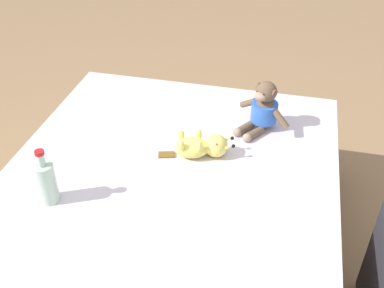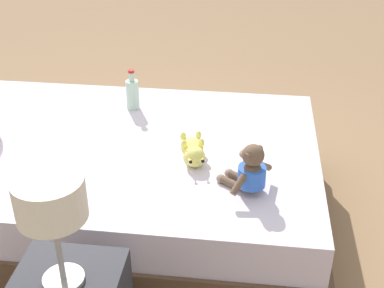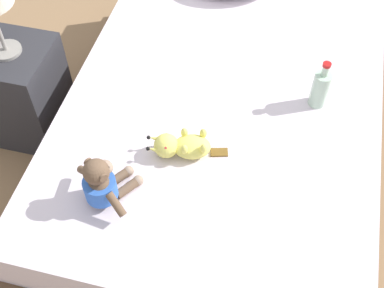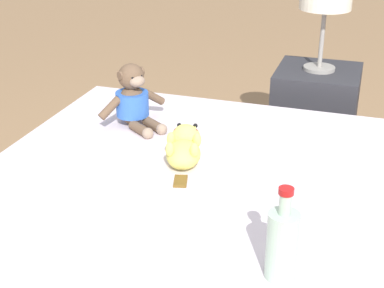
{
  "view_description": "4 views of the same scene",
  "coord_description": "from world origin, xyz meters",
  "px_view_note": "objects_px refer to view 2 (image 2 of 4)",
  "views": [
    {
      "loc": [
        -0.42,
        1.15,
        1.69
      ],
      "look_at": [
        -0.06,
        -0.38,
        0.53
      ],
      "focal_mm": 42.99,
      "sensor_mm": 36.0,
      "label": 1
    },
    {
      "loc": [
        -2.23,
        -0.65,
        1.82
      ],
      "look_at": [
        -0.06,
        -0.38,
        0.53
      ],
      "focal_mm": 49.02,
      "sensor_mm": 36.0,
      "label": 2
    },
    {
      "loc": [
        0.23,
        -1.57,
        2.12
      ],
      "look_at": [
        -0.06,
        -0.38,
        0.53
      ],
      "focal_mm": 47.53,
      "sensor_mm": 36.0,
      "label": 3
    },
    {
      "loc": [
        1.5,
        0.16,
        1.32
      ],
      "look_at": [
        -0.03,
        -0.34,
        0.57
      ],
      "focal_mm": 53.86,
      "sensor_mm": 36.0,
      "label": 4
    }
  ],
  "objects_px": {
    "plush_monkey": "(250,172)",
    "bedside_lamp": "(51,203)",
    "plush_yellow_creature": "(193,151)",
    "glass_bottle": "(133,94)",
    "bed": "(123,182)"
  },
  "relations": [
    {
      "from": "plush_monkey",
      "to": "bedside_lamp",
      "type": "height_order",
      "value": "bedside_lamp"
    },
    {
      "from": "plush_yellow_creature",
      "to": "bedside_lamp",
      "type": "height_order",
      "value": "bedside_lamp"
    },
    {
      "from": "plush_monkey",
      "to": "bedside_lamp",
      "type": "bearing_deg",
      "value": 139.0
    },
    {
      "from": "plush_monkey",
      "to": "glass_bottle",
      "type": "relative_size",
      "value": 1.08
    },
    {
      "from": "plush_monkey",
      "to": "plush_yellow_creature",
      "type": "height_order",
      "value": "plush_monkey"
    },
    {
      "from": "plush_monkey",
      "to": "glass_bottle",
      "type": "height_order",
      "value": "same"
    },
    {
      "from": "plush_monkey",
      "to": "plush_yellow_creature",
      "type": "bearing_deg",
      "value": 50.66
    },
    {
      "from": "glass_bottle",
      "to": "plush_yellow_creature",
      "type": "bearing_deg",
      "value": -141.11
    },
    {
      "from": "plush_monkey",
      "to": "bedside_lamp",
      "type": "xyz_separation_m",
      "value": [
        -0.69,
        0.6,
        0.29
      ]
    },
    {
      "from": "bed",
      "to": "plush_monkey",
      "type": "bearing_deg",
      "value": -116.46
    },
    {
      "from": "plush_yellow_creature",
      "to": "bedside_lamp",
      "type": "distance_m",
      "value": 1.03
    },
    {
      "from": "bed",
      "to": "glass_bottle",
      "type": "relative_size",
      "value": 8.77
    },
    {
      "from": "glass_bottle",
      "to": "bedside_lamp",
      "type": "relative_size",
      "value": 0.58
    },
    {
      "from": "plush_monkey",
      "to": "bedside_lamp",
      "type": "distance_m",
      "value": 0.96
    },
    {
      "from": "plush_yellow_creature",
      "to": "bedside_lamp",
      "type": "bearing_deg",
      "value": 160.48
    }
  ]
}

